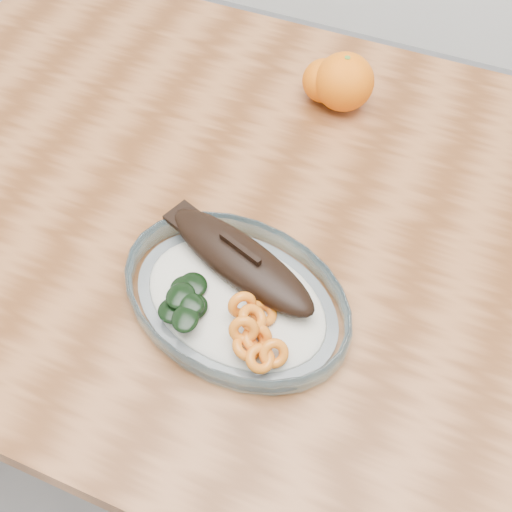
# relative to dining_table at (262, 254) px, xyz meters

# --- Properties ---
(ground) EXTENTS (3.00, 3.00, 0.00)m
(ground) POSITION_rel_dining_table_xyz_m (0.00, 0.00, -0.65)
(ground) COLOR slate
(ground) RESTS_ON ground
(dining_table) EXTENTS (1.20, 0.80, 0.75)m
(dining_table) POSITION_rel_dining_table_xyz_m (0.00, 0.00, 0.00)
(dining_table) COLOR #5D3116
(dining_table) RESTS_ON ground
(plated_meal) EXTENTS (0.60, 0.60, 0.08)m
(plated_meal) POSITION_rel_dining_table_xyz_m (0.03, -0.15, 0.12)
(plated_meal) COLOR white
(plated_meal) RESTS_ON dining_table
(orange_left) EXTENTS (0.09, 0.09, 0.09)m
(orange_left) POSITION_rel_dining_table_xyz_m (0.03, 0.23, 0.14)
(orange_left) COLOR #F15704
(orange_left) RESTS_ON dining_table
(orange_right) EXTENTS (0.07, 0.07, 0.07)m
(orange_right) POSITION_rel_dining_table_xyz_m (-0.00, 0.24, 0.13)
(orange_right) COLOR #F15704
(orange_right) RESTS_ON dining_table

